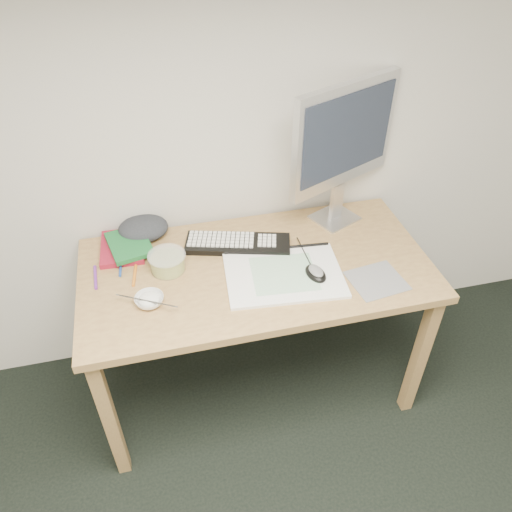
{
  "coord_description": "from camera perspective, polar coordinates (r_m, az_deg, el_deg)",
  "views": [
    {
      "loc": [
        -0.46,
        -0.05,
        2.05
      ],
      "look_at": [
        -0.11,
        1.4,
        0.83
      ],
      "focal_mm": 35.0,
      "sensor_mm": 36.0,
      "label": 1
    }
  ],
  "objects": [
    {
      "name": "desk",
      "position": [
        2.06,
        0.05,
        -2.93
      ],
      "size": [
        1.4,
        0.7,
        0.75
      ],
      "color": "tan",
      "rests_on": "ground"
    },
    {
      "name": "mousepad",
      "position": [
        1.99,
        13.64,
        -2.74
      ],
      "size": [
        0.23,
        0.21,
        0.0
      ],
      "primitive_type": "cube",
      "rotation": [
        0.0,
        0.0,
        0.13
      ],
      "color": "gray",
      "rests_on": "desk"
    },
    {
      "name": "sketchpad",
      "position": [
        1.96,
        3.2,
        -2.15
      ],
      "size": [
        0.48,
        0.36,
        0.01
      ],
      "primitive_type": "cube",
      "rotation": [
        0.0,
        0.0,
        -0.09
      ],
      "color": "silver",
      "rests_on": "desk"
    },
    {
      "name": "keyboard",
      "position": [
        2.1,
        -2.09,
        1.4
      ],
      "size": [
        0.46,
        0.25,
        0.03
      ],
      "primitive_type": "cube",
      "rotation": [
        0.0,
        0.0,
        -0.27
      ],
      "color": "black",
      "rests_on": "desk"
    },
    {
      "name": "monitor",
      "position": [
        2.1,
        10.03,
        13.01
      ],
      "size": [
        0.5,
        0.25,
        0.62
      ],
      "rotation": [
        0.0,
        0.0,
        0.42
      ],
      "color": "silver",
      "rests_on": "desk"
    },
    {
      "name": "mouse",
      "position": [
        1.95,
        6.86,
        -1.73
      ],
      "size": [
        0.09,
        0.12,
        0.04
      ],
      "primitive_type": "ellipsoid",
      "rotation": [
        0.0,
        0.0,
        0.2
      ],
      "color": "black",
      "rests_on": "sketchpad"
    },
    {
      "name": "rice_bowl",
      "position": [
        1.88,
        -12.08,
        -4.98
      ],
      "size": [
        0.13,
        0.13,
        0.03
      ],
      "primitive_type": "imported",
      "rotation": [
        0.0,
        0.0,
        -0.27
      ],
      "color": "silver",
      "rests_on": "desk"
    },
    {
      "name": "chopsticks",
      "position": [
        1.85,
        -12.38,
        -5.03
      ],
      "size": [
        0.21,
        0.13,
        0.02
      ],
      "primitive_type": "cylinder",
      "rotation": [
        0.0,
        1.57,
        -0.5
      ],
      "color": "silver",
      "rests_on": "rice_bowl"
    },
    {
      "name": "fruit_tub",
      "position": [
        2.0,
        -10.09,
        -0.69
      ],
      "size": [
        0.16,
        0.16,
        0.07
      ],
      "primitive_type": "cylinder",
      "rotation": [
        0.0,
        0.0,
        0.1
      ],
      "color": "gold",
      "rests_on": "desk"
    },
    {
      "name": "book_red",
      "position": [
        2.15,
        -15.01,
        0.97
      ],
      "size": [
        0.18,
        0.24,
        0.02
      ],
      "primitive_type": "cube",
      "rotation": [
        0.0,
        0.0,
        -0.04
      ],
      "color": "maroon",
      "rests_on": "desk"
    },
    {
      "name": "book_green",
      "position": [
        2.13,
        -14.29,
        1.33
      ],
      "size": [
        0.2,
        0.25,
        0.02
      ],
      "primitive_type": "cube",
      "rotation": [
        0.0,
        0.0,
        0.22
      ],
      "color": "#175F2B",
      "rests_on": "book_red"
    },
    {
      "name": "cloth_lump",
      "position": [
        2.2,
        -12.76,
        3.09
      ],
      "size": [
        0.21,
        0.19,
        0.07
      ],
      "primitive_type": "ellipsoid",
      "rotation": [
        0.0,
        0.0,
        0.27
      ],
      "color": "#24252B",
      "rests_on": "desk"
    },
    {
      "name": "pencil_pink",
      "position": [
        2.04,
        0.18,
        -0.1
      ],
      "size": [
        0.18,
        0.08,
        0.01
      ],
      "primitive_type": "cylinder",
      "rotation": [
        0.0,
        1.57,
        -0.4
      ],
      "color": "pink",
      "rests_on": "desk"
    },
    {
      "name": "pencil_tan",
      "position": [
        1.99,
        -0.87,
        -1.33
      ],
      "size": [
        0.15,
        0.08,
        0.01
      ],
      "primitive_type": "cylinder",
      "rotation": [
        0.0,
        1.57,
        -0.49
      ],
      "color": "tan",
      "rests_on": "desk"
    },
    {
      "name": "pencil_black",
      "position": [
        2.04,
        3.57,
        -0.25
      ],
      "size": [
        0.17,
        0.04,
        0.01
      ],
      "primitive_type": "cylinder",
      "rotation": [
        0.0,
        1.57,
        0.17
      ],
      "color": "black",
      "rests_on": "desk"
    },
    {
      "name": "marker_blue",
      "position": [
        2.07,
        -15.21,
        -1.17
      ],
      "size": [
        0.02,
        0.12,
        0.01
      ],
      "primitive_type": "cylinder",
      "rotation": [
        0.0,
        1.57,
        1.5
      ],
      "color": "#1D479F",
      "rests_on": "desk"
    },
    {
      "name": "marker_orange",
      "position": [
        2.01,
        -13.71,
        -2.16
      ],
      "size": [
        0.03,
        0.12,
        0.01
      ],
      "primitive_type": "cylinder",
      "rotation": [
        0.0,
        1.57,
        1.44
      ],
      "color": "orange",
      "rests_on": "desk"
    },
    {
      "name": "marker_purple",
      "position": [
        2.04,
        -17.88,
        -2.33
      ],
      "size": [
        0.02,
        0.14,
        0.01
      ],
      "primitive_type": "cylinder",
      "rotation": [
        0.0,
        1.57,
        1.61
      ],
      "color": "#6B2998",
      "rests_on": "desk"
    }
  ]
}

